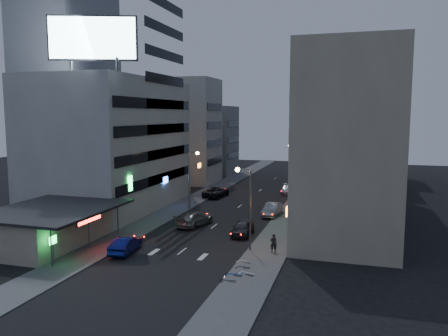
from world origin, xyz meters
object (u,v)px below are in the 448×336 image
at_px(parked_car_right_near, 243,228).
at_px(scooter_silver_b, 251,256).
at_px(scooter_silver_a, 256,267).
at_px(road_car_silver, 194,219).
at_px(person, 274,243).
at_px(scooter_black_a, 237,274).
at_px(parked_car_left, 216,192).
at_px(road_car_blue, 126,245).
at_px(scooter_blue, 243,268).
at_px(parked_car_right_mid, 272,210).
at_px(parked_car_right_far, 287,190).
at_px(scooter_black_b, 251,262).

relative_size(parked_car_right_near, scooter_silver_b, 2.85).
height_order(parked_car_right_near, scooter_silver_a, parked_car_right_near).
height_order(road_car_silver, person, person).
bearing_deg(scooter_silver_a, parked_car_right_near, 36.69).
xyz_separation_m(parked_car_right_near, scooter_black_a, (2.93, -13.34, -0.18)).
relative_size(parked_car_left, scooter_silver_a, 2.92).
distance_m(road_car_blue, scooter_blue, 12.61).
height_order(road_car_blue, road_car_silver, road_car_silver).
bearing_deg(road_car_blue, parked_car_right_mid, -125.55).
bearing_deg(parked_car_right_far, scooter_silver_b, -94.00).
xyz_separation_m(parked_car_left, person, (14.14, -26.06, 0.19)).
bearing_deg(parked_car_left, road_car_blue, 96.76).
height_order(road_car_blue, scooter_blue, road_car_blue).
relative_size(parked_car_right_far, scooter_silver_b, 2.95).
distance_m(parked_car_right_far, scooter_blue, 38.61).
bearing_deg(scooter_blue, parked_car_left, 24.02).
relative_size(parked_car_right_near, person, 2.66).
bearing_deg(scooter_black_a, road_car_silver, 25.49).
xyz_separation_m(parked_car_right_far, scooter_black_b, (2.50, -36.67, -0.07)).
bearing_deg(parked_car_right_mid, parked_car_left, 140.92).
relative_size(parked_car_right_mid, person, 2.79).
height_order(parked_car_right_far, road_car_blue, road_car_blue).
bearing_deg(parked_car_right_mid, scooter_silver_a, -78.39).
bearing_deg(parked_car_right_near, road_car_blue, -136.37).
bearing_deg(scooter_silver_b, parked_car_right_mid, 23.07).
bearing_deg(parked_car_right_mid, scooter_blue, -81.08).
relative_size(scooter_black_a, scooter_black_b, 0.99).
xyz_separation_m(parked_car_right_mid, scooter_black_a, (1.52, -23.34, -0.19)).
bearing_deg(scooter_silver_b, person, -5.20).
height_order(parked_car_left, scooter_silver_a, parked_car_left).
distance_m(person, scooter_black_b, 4.78).
xyz_separation_m(parked_car_right_near, scooter_blue, (3.12, -11.99, -0.10)).
xyz_separation_m(road_car_blue, road_car_silver, (2.68, 11.51, 0.07)).
bearing_deg(scooter_silver_b, parked_car_left, 41.66).
relative_size(scooter_silver_a, scooter_black_b, 1.18).
xyz_separation_m(parked_car_left, scooter_black_b, (13.05, -30.69, -0.18)).
xyz_separation_m(road_car_silver, person, (10.93, -7.72, 0.17)).
xyz_separation_m(scooter_black_b, scooter_silver_b, (-0.34, 1.34, -0.01)).
height_order(scooter_silver_a, scooter_silver_b, scooter_silver_a).
bearing_deg(scooter_blue, scooter_black_a, 174.48).
bearing_deg(parked_car_right_mid, road_car_silver, -131.13).
xyz_separation_m(parked_car_right_mid, scooter_black_b, (1.92, -20.11, -0.18)).
bearing_deg(road_car_silver, parked_car_right_mid, -123.38).
bearing_deg(scooter_black_b, scooter_blue, 177.13).
relative_size(road_car_blue, scooter_black_a, 2.80).
bearing_deg(parked_car_right_near, parked_car_right_mid, 80.39).
relative_size(person, scooter_black_a, 1.06).
distance_m(parked_car_left, scooter_black_b, 33.35).
bearing_deg(scooter_silver_b, scooter_blue, -159.58).
distance_m(scooter_black_a, scooter_blue, 1.36).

